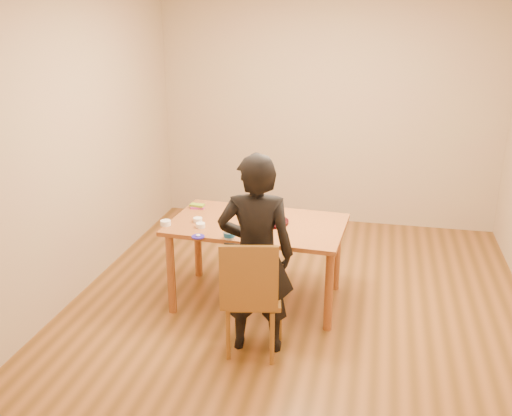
% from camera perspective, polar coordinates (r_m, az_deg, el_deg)
% --- Properties ---
extents(room_shell, '(4.00, 4.50, 2.70)m').
position_cam_1_polar(room_shell, '(4.96, 5.02, 5.89)').
color(room_shell, brown).
rests_on(room_shell, ground).
extents(dining_table, '(1.54, 0.97, 0.04)m').
position_cam_1_polar(dining_table, '(4.93, 0.13, -1.67)').
color(dining_table, brown).
rests_on(dining_table, floor).
extents(dining_chair, '(0.46, 0.46, 0.04)m').
position_cam_1_polar(dining_chair, '(4.33, -0.13, -8.92)').
color(dining_chair, brown).
rests_on(dining_chair, floor).
extents(cake_plate, '(0.31, 0.31, 0.02)m').
position_cam_1_polar(cake_plate, '(4.91, 1.51, -1.38)').
color(cake_plate, red).
rests_on(cake_plate, dining_table).
extents(cake, '(0.19, 0.19, 0.06)m').
position_cam_1_polar(cake, '(4.90, 1.51, -0.91)').
color(cake, white).
rests_on(cake, cake_plate).
extents(frosting_dome, '(0.19, 0.19, 0.03)m').
position_cam_1_polar(frosting_dome, '(4.88, 1.51, -0.43)').
color(frosting_dome, white).
rests_on(frosting_dome, cake).
extents(frosting_tub, '(0.08, 0.08, 0.07)m').
position_cam_1_polar(frosting_tub, '(4.58, -2.70, -2.65)').
color(frosting_tub, white).
rests_on(frosting_tub, dining_table).
extents(frosting_lid, '(0.11, 0.11, 0.01)m').
position_cam_1_polar(frosting_lid, '(4.64, -5.81, -2.85)').
color(frosting_lid, '#231799').
rests_on(frosting_lid, dining_table).
extents(frosting_dollop, '(0.04, 0.04, 0.02)m').
position_cam_1_polar(frosting_dollop, '(4.64, -5.82, -2.70)').
color(frosting_dollop, white).
rests_on(frosting_dollop, frosting_lid).
extents(ramekin_green, '(0.08, 0.08, 0.04)m').
position_cam_1_polar(ramekin_green, '(4.84, -5.57, -1.73)').
color(ramekin_green, white).
rests_on(ramekin_green, dining_table).
extents(ramekin_yellow, '(0.08, 0.08, 0.04)m').
position_cam_1_polar(ramekin_yellow, '(4.96, -5.84, -1.19)').
color(ramekin_yellow, white).
rests_on(ramekin_yellow, dining_table).
extents(ramekin_multi, '(0.09, 0.09, 0.04)m').
position_cam_1_polar(ramekin_multi, '(4.92, -9.02, -1.48)').
color(ramekin_multi, white).
rests_on(ramekin_multi, dining_table).
extents(candy_box_pink, '(0.13, 0.08, 0.02)m').
position_cam_1_polar(candy_box_pink, '(5.29, -5.85, 0.06)').
color(candy_box_pink, '#DC3380').
rests_on(candy_box_pink, dining_table).
extents(candy_box_green, '(0.14, 0.08, 0.02)m').
position_cam_1_polar(candy_box_green, '(5.29, -5.90, 0.28)').
color(candy_box_green, green).
rests_on(candy_box_green, candy_box_pink).
extents(spatula, '(0.17, 0.02, 0.01)m').
position_cam_1_polar(spatula, '(4.47, -2.15, -3.66)').
color(spatula, black).
rests_on(spatula, dining_table).
extents(person, '(0.61, 0.45, 1.56)m').
position_cam_1_polar(person, '(4.22, 0.00, -4.71)').
color(person, black).
rests_on(person, floor).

